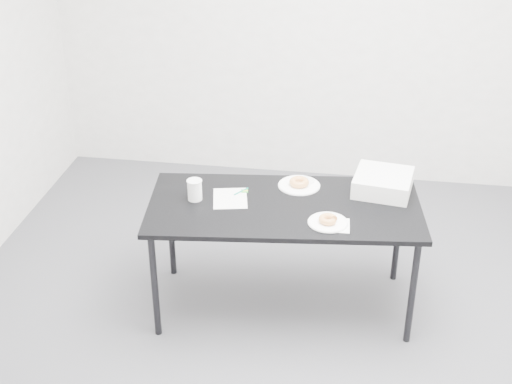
# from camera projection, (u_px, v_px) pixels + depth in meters

# --- Properties ---
(floor) EXTENTS (4.00, 4.00, 0.00)m
(floor) POSITION_uv_depth(u_px,v_px,m) (270.00, 320.00, 4.33)
(floor) COLOR #4B4C50
(floor) RESTS_ON ground
(wall_back) EXTENTS (4.00, 0.02, 2.70)m
(wall_back) POSITION_uv_depth(u_px,v_px,m) (307.00, 14.00, 5.42)
(wall_back) COLOR white
(wall_back) RESTS_ON floor
(table) EXTENTS (1.65, 0.91, 0.72)m
(table) POSITION_uv_depth(u_px,v_px,m) (284.00, 213.00, 4.15)
(table) COLOR black
(table) RESTS_ON floor
(scorecard) EXTENTS (0.24, 0.28, 0.00)m
(scorecard) POSITION_uv_depth(u_px,v_px,m) (230.00, 198.00, 4.18)
(scorecard) COLOR white
(scorecard) RESTS_ON table
(logo_patch) EXTENTS (0.05, 0.05, 0.00)m
(logo_patch) POSITION_uv_depth(u_px,v_px,m) (245.00, 191.00, 4.26)
(logo_patch) COLOR green
(logo_patch) RESTS_ON scorecard
(pen) EXTENTS (0.07, 0.10, 0.01)m
(pen) POSITION_uv_depth(u_px,v_px,m) (241.00, 191.00, 4.25)
(pen) COLOR #0B7C65
(pen) RESTS_ON scorecard
(napkin) EXTENTS (0.16, 0.16, 0.00)m
(napkin) POSITION_uv_depth(u_px,v_px,m) (335.00, 225.00, 3.92)
(napkin) COLOR white
(napkin) RESTS_ON table
(plate_near) EXTENTS (0.22, 0.22, 0.01)m
(plate_near) POSITION_uv_depth(u_px,v_px,m) (328.00, 222.00, 3.93)
(plate_near) COLOR white
(plate_near) RESTS_ON napkin
(donut_near) EXTENTS (0.11, 0.11, 0.04)m
(donut_near) POSITION_uv_depth(u_px,v_px,m) (328.00, 219.00, 3.92)
(donut_near) COLOR #D48443
(donut_near) RESTS_ON plate_near
(plate_far) EXTENTS (0.26, 0.26, 0.01)m
(plate_far) POSITION_uv_depth(u_px,v_px,m) (299.00, 185.00, 4.32)
(plate_far) COLOR white
(plate_far) RESTS_ON table
(donut_far) EXTENTS (0.15, 0.15, 0.04)m
(donut_far) POSITION_uv_depth(u_px,v_px,m) (299.00, 182.00, 4.31)
(donut_far) COLOR #D48443
(donut_far) RESTS_ON plate_far
(coffee_cup) EXTENTS (0.08, 0.08, 0.13)m
(coffee_cup) POSITION_uv_depth(u_px,v_px,m) (195.00, 190.00, 4.14)
(coffee_cup) COLOR white
(coffee_cup) RESTS_ON table
(cup_lid) EXTENTS (0.10, 0.10, 0.01)m
(cup_lid) POSITION_uv_depth(u_px,v_px,m) (306.00, 181.00, 4.36)
(cup_lid) COLOR silver
(cup_lid) RESTS_ON table
(bakery_box) EXTENTS (0.37, 0.37, 0.11)m
(bakery_box) POSITION_uv_depth(u_px,v_px,m) (383.00, 183.00, 4.24)
(bakery_box) COLOR silver
(bakery_box) RESTS_ON table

